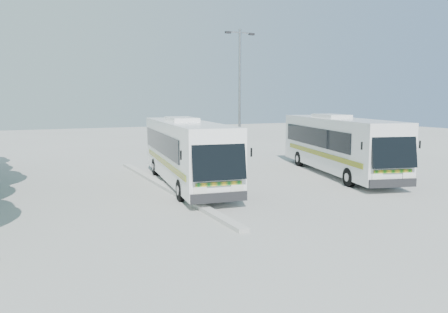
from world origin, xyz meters
TOP-DOWN VIEW (x-y plane):
  - ground at (0.00, 0.00)m, footprint 100.00×100.00m
  - kerb_divider at (-2.30, 2.00)m, footprint 0.40×16.00m
  - coach_main at (-1.01, 2.55)m, footprint 3.88×11.63m
  - coach_adjacent at (7.98, 1.64)m, footprint 5.25×11.79m
  - lamppost at (5.17, 8.39)m, footprint 2.18×0.23m

SIDE VIEW (x-z plane):
  - ground at x=0.00m, z-range 0.00..0.00m
  - kerb_divider at x=-2.30m, z-range 0.00..0.15m
  - coach_main at x=-1.01m, z-range 0.15..3.32m
  - coach_adjacent at x=7.98m, z-range 0.15..3.37m
  - lamppost at x=5.17m, z-range 0.46..9.39m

